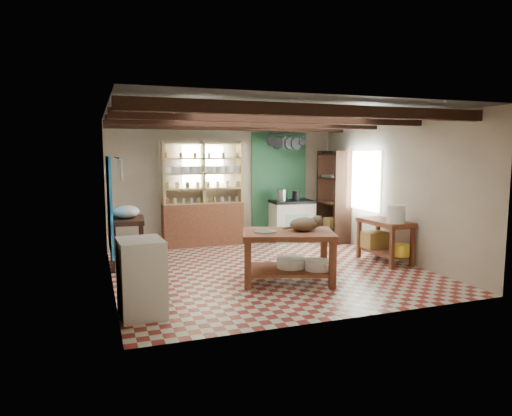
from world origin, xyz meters
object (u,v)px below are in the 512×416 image
object	(u,v)px
prep_table	(127,242)
right_counter	(384,241)
stove	(292,220)
cat	(304,224)
white_cabinet	(141,278)
work_table	(288,257)

from	to	relation	value
prep_table	right_counter	distance (m)	4.55
stove	cat	world-z (taller)	cat
prep_table	right_counter	size ratio (longest dim) A/B	0.80
stove	prep_table	xyz separation A→B (m)	(-3.63, -1.17, -0.03)
white_cabinet	cat	world-z (taller)	cat
stove	right_counter	distance (m)	2.51
work_table	stove	bearing A→B (deg)	83.44
work_table	white_cabinet	xyz separation A→B (m)	(-2.25, -0.74, 0.08)
prep_table	work_table	bearing A→B (deg)	-34.16
cat	right_counter	bearing A→B (deg)	26.28
white_cabinet	right_counter	bearing A→B (deg)	13.02
work_table	prep_table	world-z (taller)	prep_table
right_counter	cat	distance (m)	2.05
prep_table	stove	bearing A→B (deg)	22.38
right_counter	work_table	bearing A→B (deg)	-167.33
work_table	white_cabinet	size ratio (longest dim) A/B	1.46
prep_table	cat	distance (m)	3.11
stove	prep_table	distance (m)	3.82
right_counter	cat	bearing A→B (deg)	-164.55
work_table	right_counter	bearing A→B (deg)	33.51
work_table	stove	distance (m)	3.27
white_cabinet	cat	bearing A→B (deg)	12.24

